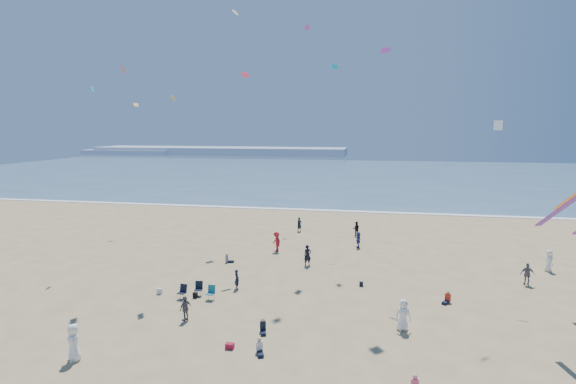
# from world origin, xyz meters

# --- Properties ---
(ocean) EXTENTS (220.00, 100.00, 0.06)m
(ocean) POSITION_xyz_m (0.00, 95.00, 0.03)
(ocean) COLOR #476B84
(ocean) RESTS_ON ground
(surf_line) EXTENTS (220.00, 1.20, 0.08)m
(surf_line) POSITION_xyz_m (0.00, 45.00, 0.04)
(surf_line) COLOR white
(surf_line) RESTS_ON ground
(headland_far) EXTENTS (110.00, 20.00, 3.20)m
(headland_far) POSITION_xyz_m (-60.00, 170.00, 1.60)
(headland_far) COLOR #7A8EA8
(headland_far) RESTS_ON ground
(headland_near) EXTENTS (40.00, 14.00, 2.00)m
(headland_near) POSITION_xyz_m (-100.00, 165.00, 1.00)
(headland_near) COLOR #7A8EA8
(headland_near) RESTS_ON ground
(standing_flyers) EXTENTS (29.92, 42.79, 1.93)m
(standing_flyers) POSITION_xyz_m (3.99, 14.28, 0.89)
(standing_flyers) COLOR navy
(standing_flyers) RESTS_ON ground
(seated_group) EXTENTS (18.56, 17.75, 0.84)m
(seated_group) POSITION_xyz_m (3.56, 8.54, 0.42)
(seated_group) COLOR silver
(seated_group) RESTS_ON ground
(chair_cluster) EXTENTS (2.66, 1.49, 1.00)m
(chair_cluster) POSITION_xyz_m (-4.88, 10.22, 0.50)
(chair_cluster) COLOR black
(chair_cluster) RESTS_ON ground
(white_tote) EXTENTS (0.35, 0.20, 0.40)m
(white_tote) POSITION_xyz_m (-7.82, 10.48, 0.20)
(white_tote) COLOR silver
(white_tote) RESTS_ON ground
(black_backpack) EXTENTS (0.30, 0.22, 0.38)m
(black_backpack) POSITION_xyz_m (-5.03, 10.28, 0.19)
(black_backpack) COLOR black
(black_backpack) RESTS_ON ground
(cooler) EXTENTS (0.45, 0.30, 0.30)m
(cooler) POSITION_xyz_m (-0.37, 3.80, 0.15)
(cooler) COLOR maroon
(cooler) RESTS_ON ground
(navy_bag) EXTENTS (0.28, 0.18, 0.34)m
(navy_bag) POSITION_xyz_m (6.25, 14.82, 0.17)
(navy_bag) COLOR black
(navy_bag) RESTS_ON ground
(kites_aloft) EXTENTS (43.95, 45.12, 29.04)m
(kites_aloft) POSITION_xyz_m (9.53, 13.28, 14.48)
(kites_aloft) COLOR yellow
(kites_aloft) RESTS_ON ground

